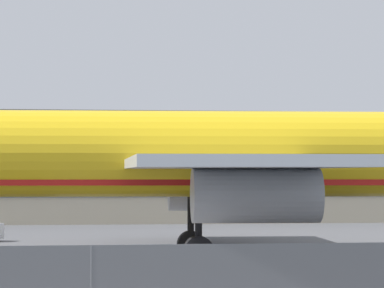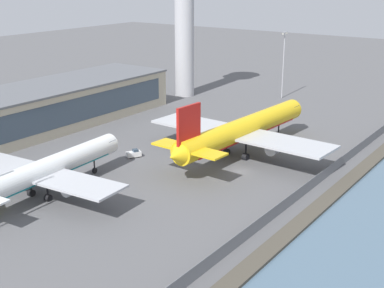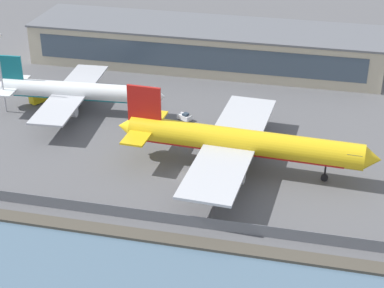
% 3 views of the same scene
% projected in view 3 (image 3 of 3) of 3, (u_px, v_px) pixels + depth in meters
% --- Properties ---
extents(ground_plane, '(500.00, 500.00, 0.00)m').
position_uv_depth(ground_plane, '(186.00, 176.00, 123.22)').
color(ground_plane, '#565659').
extents(shoreline_seawall, '(320.00, 3.00, 0.50)m').
position_uv_depth(shoreline_seawall, '(157.00, 237.00, 105.48)').
color(shoreline_seawall, '#474238').
rests_on(shoreline_seawall, ground).
extents(perimeter_fence, '(280.00, 0.10, 2.24)m').
position_uv_depth(perimeter_fence, '(164.00, 218.00, 108.94)').
color(perimeter_fence, slate).
rests_on(perimeter_fence, ground).
extents(cargo_jet_yellow, '(51.53, 44.07, 15.31)m').
position_uv_depth(cargo_jet_yellow, '(240.00, 142.00, 123.10)').
color(cargo_jet_yellow, yellow).
rests_on(cargo_jet_yellow, ground).
extents(passenger_jet_white_teal, '(41.04, 34.94, 12.82)m').
position_uv_depth(passenger_jet_white_teal, '(76.00, 92.00, 147.15)').
color(passenger_jet_white_teal, white).
rests_on(passenger_jet_white_teal, ground).
extents(baggage_tug, '(3.57, 2.95, 1.80)m').
position_uv_depth(baggage_tug, '(184.00, 117.00, 144.78)').
color(baggage_tug, white).
rests_on(baggage_tug, ground).
extents(ops_van, '(4.46, 5.54, 2.48)m').
position_uv_depth(ops_van, '(41.00, 97.00, 153.51)').
color(ops_van, yellow).
rests_on(ops_van, ground).
extents(terminal_building, '(94.00, 21.85, 10.99)m').
position_uv_depth(terminal_building, '(205.00, 45.00, 173.80)').
color(terminal_building, '#BCB299').
rests_on(terminal_building, ground).
extents(apron_light_mast_apron_east, '(3.20, 0.40, 19.01)m').
position_uv_depth(apron_light_mast_apron_east, '(0.00, 68.00, 144.11)').
color(apron_light_mast_apron_east, '#A8A8AD').
rests_on(apron_light_mast_apron_east, ground).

